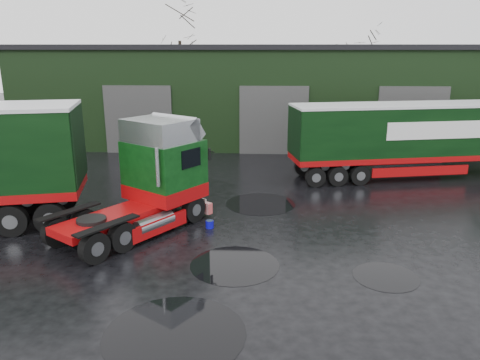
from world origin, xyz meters
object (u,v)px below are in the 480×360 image
(lorry_right, at_px, (401,141))
(wash_bucket, at_px, (210,224))
(warehouse, at_px, (271,91))
(tree_back_b, at_px, (357,74))
(hero_tractor, at_px, (127,180))
(tree_back_a, at_px, (180,62))

(lorry_right, xyz_separation_m, wash_bucket, (-8.59, -6.95, -1.68))
(warehouse, xyz_separation_m, lorry_right, (6.00, -11.00, -1.34))
(tree_back_b, bearing_deg, lorry_right, -95.44)
(hero_tractor, xyz_separation_m, lorry_right, (11.29, 7.55, -0.09))
(hero_tractor, xyz_separation_m, tree_back_b, (13.29, 28.55, 1.84))
(tree_back_a, xyz_separation_m, tree_back_b, (16.00, 0.00, -1.00))
(wash_bucket, height_order, tree_back_b, tree_back_b)
(hero_tractor, relative_size, tree_back_b, 0.82)
(tree_back_a, distance_m, tree_back_b, 16.03)
(lorry_right, bearing_deg, hero_tractor, -66.78)
(hero_tractor, bearing_deg, warehouse, 109.32)
(wash_bucket, distance_m, tree_back_a, 28.84)
(hero_tractor, relative_size, tree_back_a, 0.65)
(warehouse, bearing_deg, tree_back_a, 128.66)
(lorry_right, relative_size, tree_back_b, 1.84)
(warehouse, xyz_separation_m, tree_back_b, (8.00, 10.00, 0.59))
(tree_back_b, bearing_deg, hero_tractor, -114.96)
(wash_bucket, bearing_deg, tree_back_b, 69.24)
(hero_tractor, distance_m, lorry_right, 13.58)
(hero_tractor, height_order, tree_back_a, tree_back_a)
(lorry_right, bearing_deg, warehouse, -161.95)
(wash_bucket, bearing_deg, lorry_right, 38.98)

